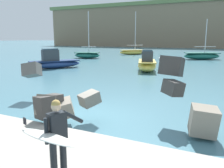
{
  "coord_description": "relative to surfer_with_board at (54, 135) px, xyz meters",
  "views": [
    {
      "loc": [
        4.97,
        -7.93,
        3.28
      ],
      "look_at": [
        0.97,
        0.5,
        1.4
      ],
      "focal_mm": 37.21,
      "sensor_mm": 36.0,
      "label": 1
    }
  ],
  "objects": [
    {
      "name": "station_building_east",
      "position": [
        -14.72,
        95.92,
        16.39
      ],
      "size": [
        8.02,
        7.54,
        5.44
      ],
      "color": "silver",
      "rests_on": "headland_bluff"
    },
    {
      "name": "breakwater_jetty",
      "position": [
        -5.41,
        4.7,
        -0.12
      ],
      "size": [
        31.49,
        6.14,
        3.4
      ],
      "color": "#4C4944",
      "rests_on": "ground"
    },
    {
      "name": "station_building_west",
      "position": [
        -1.97,
        101.31,
        15.76
      ],
      "size": [
        5.19,
        5.35,
        4.18
      ],
      "color": "silver",
      "rests_on": "headland_bluff"
    },
    {
      "name": "walkway_path",
      "position": [
        -1.93,
        0.36,
        -1.16
      ],
      "size": [
        48.0,
        4.4,
        0.24
      ],
      "primitive_type": "cube",
      "color": "#9E998E",
      "rests_on": "ground"
    },
    {
      "name": "surfer_with_board",
      "position": [
        0.0,
        0.0,
        0.0
      ],
      "size": [
        2.09,
        1.46,
        1.78
      ],
      "color": "black",
      "rests_on": "walkway_path"
    },
    {
      "name": "mooring_buoy_middle",
      "position": [
        -5.21,
        30.17,
        -1.06
      ],
      "size": [
        0.44,
        0.44,
        0.44
      ],
      "color": "silver",
      "rests_on": "ground"
    },
    {
      "name": "headland_bluff",
      "position": [
        -4.05,
        92.12,
        6.21
      ],
      "size": [
        111.99,
        40.18,
        14.93
      ],
      "color": "#847056",
      "rests_on": "ground"
    },
    {
      "name": "boat_mid_centre",
      "position": [
        -12.65,
        39.03,
        -0.74
      ],
      "size": [
        5.12,
        4.79,
        8.06
      ],
      "color": "#EAC64C",
      "rests_on": "ground"
    },
    {
      "name": "boat_near_right",
      "position": [
        0.23,
        34.09,
        -0.72
      ],
      "size": [
        5.71,
        4.15,
        5.94
      ],
      "color": "#1E6656",
      "rests_on": "ground"
    },
    {
      "name": "boat_mid_left",
      "position": [
        -13.35,
        16.31,
        -0.63
      ],
      "size": [
        4.6,
        5.56,
        2.13
      ],
      "color": "navy",
      "rests_on": "ground"
    },
    {
      "name": "boat_near_centre",
      "position": [
        -16.5,
        28.37,
        -0.74
      ],
      "size": [
        4.45,
        2.99,
        7.25
      ],
      "color": "#1E6656",
      "rests_on": "ground"
    },
    {
      "name": "boat_near_left",
      "position": [
        -3.64,
        18.6,
        -0.59
      ],
      "size": [
        3.08,
        4.85,
        2.11
      ],
      "color": "#EAC64C",
      "rests_on": "ground"
    },
    {
      "name": "ground_plane",
      "position": [
        -1.93,
        4.36,
        -1.28
      ],
      "size": [
        400.0,
        400.0,
        0.0
      ],
      "primitive_type": "plane",
      "color": "#42707F"
    }
  ]
}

